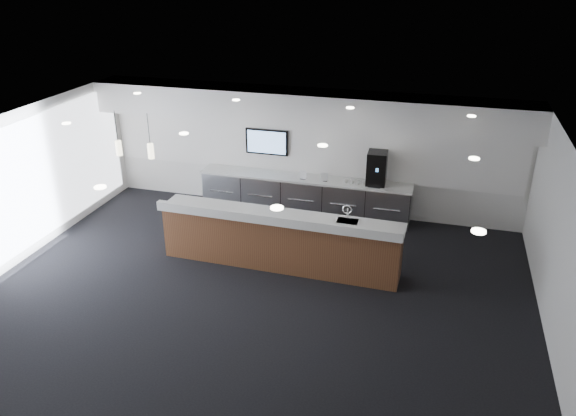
# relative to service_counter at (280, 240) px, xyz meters

# --- Properties ---
(ground) EXTENTS (10.00, 10.00, 0.00)m
(ground) POSITION_rel_service_counter_xyz_m (-0.14, -1.11, -0.58)
(ground) COLOR black
(ground) RESTS_ON ground
(ceiling) EXTENTS (10.00, 8.00, 0.02)m
(ceiling) POSITION_rel_service_counter_xyz_m (-0.14, -1.11, 2.42)
(ceiling) COLOR black
(ceiling) RESTS_ON back_wall
(back_wall) EXTENTS (10.00, 0.02, 3.00)m
(back_wall) POSITION_rel_service_counter_xyz_m (-0.14, 2.89, 0.92)
(back_wall) COLOR silver
(back_wall) RESTS_ON ground
(left_wall) EXTENTS (0.02, 8.00, 3.00)m
(left_wall) POSITION_rel_service_counter_xyz_m (-5.14, -1.11, 0.92)
(left_wall) COLOR silver
(left_wall) RESTS_ON ground
(right_wall) EXTENTS (0.02, 8.00, 3.00)m
(right_wall) POSITION_rel_service_counter_xyz_m (4.86, -1.11, 0.92)
(right_wall) COLOR silver
(right_wall) RESTS_ON ground
(soffit_bulkhead) EXTENTS (10.00, 0.90, 0.70)m
(soffit_bulkhead) POSITION_rel_service_counter_xyz_m (-0.14, 2.44, 2.07)
(soffit_bulkhead) COLOR white
(soffit_bulkhead) RESTS_ON back_wall
(alcove_panel) EXTENTS (9.80, 0.06, 1.40)m
(alcove_panel) POSITION_rel_service_counter_xyz_m (-0.14, 2.86, 1.02)
(alcove_panel) COLOR white
(alcove_panel) RESTS_ON back_wall
(window_blinds_wall) EXTENTS (0.04, 7.36, 2.55)m
(window_blinds_wall) POSITION_rel_service_counter_xyz_m (-5.10, -1.11, 0.92)
(window_blinds_wall) COLOR #A3AFC4
(window_blinds_wall) RESTS_ON left_wall
(back_credenza) EXTENTS (5.06, 0.66, 0.95)m
(back_credenza) POSITION_rel_service_counter_xyz_m (-0.14, 2.53, -0.10)
(back_credenza) COLOR #9DA0A6
(back_credenza) RESTS_ON ground
(wall_tv) EXTENTS (1.05, 0.08, 0.62)m
(wall_tv) POSITION_rel_service_counter_xyz_m (-1.14, 2.79, 1.07)
(wall_tv) COLOR black
(wall_tv) RESTS_ON back_wall
(pendant_left) EXTENTS (0.12, 0.12, 0.30)m
(pendant_left) POSITION_rel_service_counter_xyz_m (-2.54, -0.31, 1.67)
(pendant_left) COLOR #FFF3C6
(pendant_left) RESTS_ON ceiling
(pendant_right) EXTENTS (0.12, 0.12, 0.30)m
(pendant_right) POSITION_rel_service_counter_xyz_m (-3.24, -0.31, 1.67)
(pendant_right) COLOR #FFF3C6
(pendant_right) RESTS_ON ceiling
(ceiling_can_lights) EXTENTS (7.00, 5.00, 0.02)m
(ceiling_can_lights) POSITION_rel_service_counter_xyz_m (-0.14, -1.11, 2.39)
(ceiling_can_lights) COLOR silver
(ceiling_can_lights) RESTS_ON ceiling
(service_counter) EXTENTS (4.86, 0.91, 1.49)m
(service_counter) POSITION_rel_service_counter_xyz_m (0.00, 0.00, 0.00)
(service_counter) COLOR brown
(service_counter) RESTS_ON ground
(coffee_machine) EXTENTS (0.45, 0.58, 0.76)m
(coffee_machine) POSITION_rel_service_counter_xyz_m (1.53, 2.58, 0.75)
(coffee_machine) COLOR black
(coffee_machine) RESTS_ON back_credenza
(info_sign_left) EXTENTS (0.16, 0.04, 0.22)m
(info_sign_left) POSITION_rel_service_counter_xyz_m (-0.14, 2.39, 0.48)
(info_sign_left) COLOR white
(info_sign_left) RESTS_ON back_credenza
(info_sign_right) EXTENTS (0.16, 0.07, 0.21)m
(info_sign_right) POSITION_rel_service_counter_xyz_m (0.37, 2.40, 0.48)
(info_sign_right) COLOR white
(info_sign_right) RESTS_ON back_credenza
(cup_0) EXTENTS (0.10, 0.10, 0.10)m
(cup_0) POSITION_rel_service_counter_xyz_m (1.43, 2.44, 0.42)
(cup_0) COLOR white
(cup_0) RESTS_ON back_credenza
(cup_1) EXTENTS (0.14, 0.14, 0.10)m
(cup_1) POSITION_rel_service_counter_xyz_m (1.29, 2.44, 0.42)
(cup_1) COLOR white
(cup_1) RESTS_ON back_credenza
(cup_2) EXTENTS (0.13, 0.13, 0.10)m
(cup_2) POSITION_rel_service_counter_xyz_m (1.15, 2.44, 0.42)
(cup_2) COLOR white
(cup_2) RESTS_ON back_credenza
(cup_3) EXTENTS (0.13, 0.13, 0.10)m
(cup_3) POSITION_rel_service_counter_xyz_m (1.01, 2.44, 0.42)
(cup_3) COLOR white
(cup_3) RESTS_ON back_credenza
(cup_4) EXTENTS (0.14, 0.14, 0.10)m
(cup_4) POSITION_rel_service_counter_xyz_m (0.87, 2.44, 0.42)
(cup_4) COLOR white
(cup_4) RESTS_ON back_credenza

